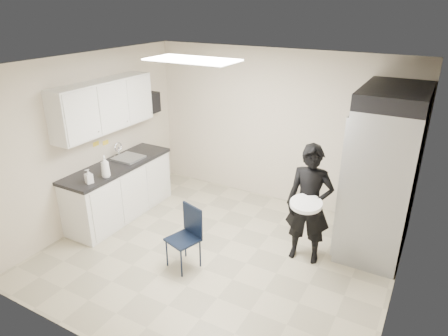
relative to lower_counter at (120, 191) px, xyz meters
The scene contains 21 objects.
floor 2.01m from the lower_counter, ahead, with size 4.50×4.50×0.00m, color tan.
ceiling 2.92m from the lower_counter, ahead, with size 4.50×4.50×0.00m, color white.
back_wall 2.79m from the lower_counter, 42.71° to the left, with size 4.50×4.50×0.00m, color #C0B29E.
left_wall 0.94m from the lower_counter, 146.31° to the right, with size 4.00×4.00×0.00m, color #C0B29E.
right_wall 4.29m from the lower_counter, ahead, with size 4.00×4.00×0.00m, color #C0B29E.
ceiling_panel 2.54m from the lower_counter, ahead, with size 1.20×0.60×0.02m, color white.
lower_counter is the anchor object (origin of this frame).
countertop 0.46m from the lower_counter, 90.00° to the left, with size 0.64×1.95×0.05m, color black.
sink 0.51m from the lower_counter, 85.43° to the left, with size 0.42×0.40×0.14m, color gray.
faucet 0.67m from the lower_counter, 125.75° to the left, with size 0.02×0.02×0.24m, color silver.
upper_cabinets 1.40m from the lower_counter, behind, with size 0.35×1.80×0.75m, color silver.
towel_dispenser 1.67m from the lower_counter, 99.38° to the left, with size 0.22×0.30×0.35m, color black.
notice_sticker_left 0.85m from the lower_counter, 161.21° to the right, with size 0.00×0.12×0.07m, color yellow.
notice_sticker_right 0.81m from the lower_counter, 161.21° to the left, with size 0.00×0.12×0.07m, color yellow.
commercial_fridge 3.98m from the lower_counter, 15.88° to the left, with size 0.80×1.35×2.10m, color gray.
fridge_compressor 4.31m from the lower_counter, 15.88° to the left, with size 0.80×1.35×0.20m, color black.
folding_chair 1.81m from the lower_counter, 21.32° to the right, with size 0.37×0.37×0.83m, color black.
man_tuxedo 3.07m from the lower_counter, ahead, with size 0.60×0.40×1.64m, color black.
bucket_lid 3.11m from the lower_counter, ahead, with size 0.40×0.40×0.05m, color white.
soap_bottle_a 0.82m from the lower_counter, 63.61° to the right, with size 0.13×0.13×0.33m, color white.
soap_bottle_b 0.95m from the lower_counter, 76.84° to the right, with size 0.09×0.10×0.21m, color #9F9EA9.
Camera 1 is at (2.35, -4.05, 3.29)m, focal length 32.00 mm.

